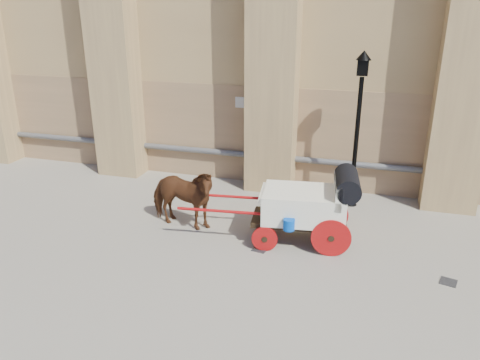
% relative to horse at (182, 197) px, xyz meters
% --- Properties ---
extents(ground, '(90.00, 90.00, 0.00)m').
position_rel_horse_xyz_m(ground, '(2.49, -0.36, -0.81)').
color(ground, slate).
rests_on(ground, ground).
extents(horse, '(2.02, 1.12, 1.62)m').
position_rel_horse_xyz_m(horse, '(0.00, 0.00, 0.00)').
color(horse, '#552A16').
rests_on(horse, ground).
extents(carriage, '(4.21, 1.62, 1.80)m').
position_rel_horse_xyz_m(carriage, '(3.14, 0.14, 0.16)').
color(carriage, black).
rests_on(carriage, ground).
extents(street_lamp, '(0.39, 0.39, 4.19)m').
position_rel_horse_xyz_m(street_lamp, '(3.95, 2.65, 1.43)').
color(street_lamp, black).
rests_on(street_lamp, ground).
extents(drain_grate_near, '(0.37, 0.37, 0.01)m').
position_rel_horse_xyz_m(drain_grate_near, '(2.15, -0.56, -0.80)').
color(drain_grate_near, black).
rests_on(drain_grate_near, ground).
extents(drain_grate_far, '(0.39, 0.39, 0.01)m').
position_rel_horse_xyz_m(drain_grate_far, '(6.14, -0.78, -0.80)').
color(drain_grate_far, black).
rests_on(drain_grate_far, ground).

